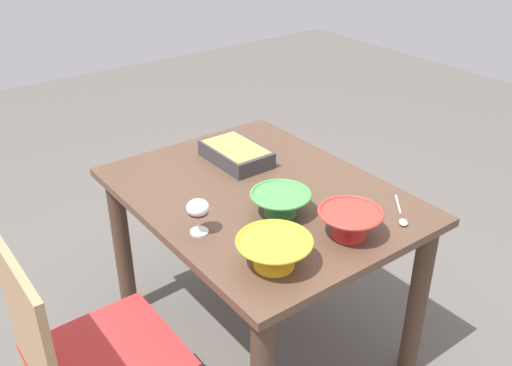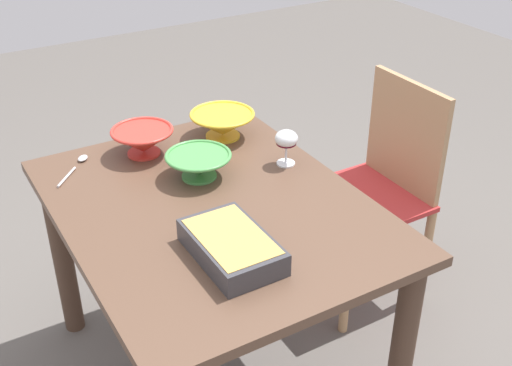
{
  "view_description": "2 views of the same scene",
  "coord_description": "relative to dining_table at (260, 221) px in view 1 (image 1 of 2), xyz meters",
  "views": [
    {
      "loc": [
        -1.49,
        1.14,
        1.78
      ],
      "look_at": [
        -0.07,
        0.07,
        0.81
      ],
      "focal_mm": 40.06,
      "sensor_mm": 36.0,
      "label": 1
    },
    {
      "loc": [
        1.5,
        -0.73,
        1.77
      ],
      "look_at": [
        0.04,
        0.14,
        0.77
      ],
      "focal_mm": 45.28,
      "sensor_mm": 36.0,
      "label": 2
    }
  ],
  "objects": [
    {
      "name": "small_bowl",
      "position": [
        -0.39,
        0.25,
        0.18
      ],
      "size": [
        0.24,
        0.24,
        0.1
      ],
      "color": "yellow",
      "rests_on": "dining_table"
    },
    {
      "name": "dining_table",
      "position": [
        0.0,
        0.0,
        0.0
      ],
      "size": [
        1.14,
        0.88,
        0.72
      ],
      "color": "brown",
      "rests_on": "ground_plane"
    },
    {
      "name": "ground_plane",
      "position": [
        0.0,
        0.0,
        -0.59
      ],
      "size": [
        8.0,
        8.0,
        0.0
      ],
      "primitive_type": "plane",
      "color": "#5B5651"
    },
    {
      "name": "serving_bowl",
      "position": [
        -0.41,
        -0.05,
        0.18
      ],
      "size": [
        0.22,
        0.22,
        0.1
      ],
      "color": "red",
      "rests_on": "dining_table"
    },
    {
      "name": "chair",
      "position": [
        -0.15,
        0.81,
        -0.11
      ],
      "size": [
        0.43,
        0.44,
        0.89
      ],
      "color": "#B22D2D",
      "rests_on": "ground_plane"
    },
    {
      "name": "mixing_bowl",
      "position": [
        -0.17,
        0.04,
        0.18
      ],
      "size": [
        0.22,
        0.22,
        0.09
      ],
      "color": "#4C994C",
      "rests_on": "dining_table"
    },
    {
      "name": "wine_glass",
      "position": [
        -0.1,
        0.33,
        0.22
      ],
      "size": [
        0.08,
        0.08,
        0.13
      ],
      "color": "white",
      "rests_on": "dining_table"
    },
    {
      "name": "serving_spoon",
      "position": [
        -0.45,
        -0.28,
        0.14
      ],
      "size": [
        0.17,
        0.15,
        0.01
      ],
      "color": "silver",
      "rests_on": "dining_table"
    },
    {
      "name": "casserole_dish",
      "position": [
        0.27,
        -0.08,
        0.17
      ],
      "size": [
        0.3,
        0.18,
        0.07
      ],
      "color": "#38383D",
      "rests_on": "dining_table"
    }
  ]
}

